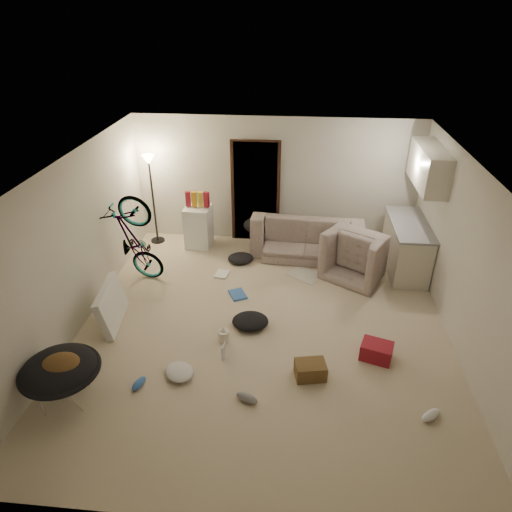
# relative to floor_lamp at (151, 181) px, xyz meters

# --- Properties ---
(floor) EXTENTS (5.50, 6.00, 0.02)m
(floor) POSITION_rel_floor_lamp_xyz_m (2.40, -2.65, -1.32)
(floor) COLOR #C6B598
(floor) RESTS_ON ground
(ceiling) EXTENTS (5.50, 6.00, 0.02)m
(ceiling) POSITION_rel_floor_lamp_xyz_m (2.40, -2.65, 1.20)
(ceiling) COLOR white
(ceiling) RESTS_ON wall_back
(wall_back) EXTENTS (5.50, 0.02, 2.50)m
(wall_back) POSITION_rel_floor_lamp_xyz_m (2.40, 0.36, -0.06)
(wall_back) COLOR beige
(wall_back) RESTS_ON floor
(wall_front) EXTENTS (5.50, 0.02, 2.50)m
(wall_front) POSITION_rel_floor_lamp_xyz_m (2.40, -5.66, -0.06)
(wall_front) COLOR beige
(wall_front) RESTS_ON floor
(wall_left) EXTENTS (0.02, 6.00, 2.50)m
(wall_left) POSITION_rel_floor_lamp_xyz_m (-0.36, -2.65, -0.06)
(wall_left) COLOR beige
(wall_left) RESTS_ON floor
(wall_right) EXTENTS (0.02, 6.00, 2.50)m
(wall_right) POSITION_rel_floor_lamp_xyz_m (5.16, -2.65, -0.06)
(wall_right) COLOR beige
(wall_right) RESTS_ON floor
(doorway) EXTENTS (0.85, 0.10, 2.04)m
(doorway) POSITION_rel_floor_lamp_xyz_m (2.00, 0.32, -0.29)
(doorway) COLOR black
(doorway) RESTS_ON floor
(door_trim) EXTENTS (0.97, 0.04, 2.10)m
(door_trim) POSITION_rel_floor_lamp_xyz_m (2.00, 0.29, -0.29)
(door_trim) COLOR #361D13
(door_trim) RESTS_ON floor
(floor_lamp) EXTENTS (0.28, 0.28, 1.81)m
(floor_lamp) POSITION_rel_floor_lamp_xyz_m (0.00, 0.00, 0.00)
(floor_lamp) COLOR black
(floor_lamp) RESTS_ON floor
(kitchen_counter) EXTENTS (0.60, 1.50, 0.88)m
(kitchen_counter) POSITION_rel_floor_lamp_xyz_m (4.83, -0.65, -0.87)
(kitchen_counter) COLOR beige
(kitchen_counter) RESTS_ON floor
(counter_top) EXTENTS (0.64, 1.54, 0.04)m
(counter_top) POSITION_rel_floor_lamp_xyz_m (4.83, -0.65, -0.41)
(counter_top) COLOR gray
(counter_top) RESTS_ON kitchen_counter
(kitchen_uppers) EXTENTS (0.38, 1.40, 0.65)m
(kitchen_uppers) POSITION_rel_floor_lamp_xyz_m (4.96, -0.65, 0.64)
(kitchen_uppers) COLOR beige
(kitchen_uppers) RESTS_ON wall_right
(sofa) EXTENTS (2.14, 0.96, 0.61)m
(sofa) POSITION_rel_floor_lamp_xyz_m (3.05, -0.20, -1.00)
(sofa) COLOR #3D453D
(sofa) RESTS_ON floor
(armchair) EXTENTS (1.35, 1.30, 0.67)m
(armchair) POSITION_rel_floor_lamp_xyz_m (4.02, -0.87, -0.97)
(armchair) COLOR #3D453D
(armchair) RESTS_ON floor
(bicycle) EXTENTS (1.79, 1.00, 0.98)m
(bicycle) POSITION_rel_floor_lamp_xyz_m (0.10, -1.50, -0.86)
(bicycle) COLOR black
(bicycle) RESTS_ON floor
(book_asset) EXTENTS (0.25, 0.21, 0.02)m
(book_asset) POSITION_rel_floor_lamp_xyz_m (1.90, -3.45, -1.30)
(book_asset) COLOR maroon
(book_asset) RESTS_ON floor
(mini_fridge) EXTENTS (0.52, 0.52, 0.83)m
(mini_fridge) POSITION_rel_floor_lamp_xyz_m (0.90, -0.10, -0.89)
(mini_fridge) COLOR white
(mini_fridge) RESTS_ON floor
(snack_box_0) EXTENTS (0.11, 0.09, 0.30)m
(snack_box_0) POSITION_rel_floor_lamp_xyz_m (0.73, -0.10, -0.31)
(snack_box_0) COLOR maroon
(snack_box_0) RESTS_ON mini_fridge
(snack_box_1) EXTENTS (0.11, 0.08, 0.30)m
(snack_box_1) POSITION_rel_floor_lamp_xyz_m (0.85, -0.10, -0.31)
(snack_box_1) COLOR #C48218
(snack_box_1) RESTS_ON mini_fridge
(snack_box_2) EXTENTS (0.11, 0.09, 0.30)m
(snack_box_2) POSITION_rel_floor_lamp_xyz_m (0.97, -0.10, -0.31)
(snack_box_2) COLOR gold
(snack_box_2) RESTS_ON mini_fridge
(snack_box_3) EXTENTS (0.12, 0.10, 0.30)m
(snack_box_3) POSITION_rel_floor_lamp_xyz_m (1.09, -0.10, -0.31)
(snack_box_3) COLOR maroon
(snack_box_3) RESTS_ON mini_fridge
(saucer_chair) EXTENTS (0.96, 0.96, 0.68)m
(saucer_chair) POSITION_rel_floor_lamp_xyz_m (0.10, -4.31, -0.90)
(saucer_chair) COLOR silver
(saucer_chair) RESTS_ON floor
(hoodie) EXTENTS (0.53, 0.46, 0.22)m
(hoodie) POSITION_rel_floor_lamp_xyz_m (0.15, -4.34, -0.70)
(hoodie) COLOR brown
(hoodie) RESTS_ON saucer_chair
(sofa_drape) EXTENTS (0.57, 0.47, 0.28)m
(sofa_drape) POSITION_rel_floor_lamp_xyz_m (2.10, -0.20, -0.77)
(sofa_drape) COLOR black
(sofa_drape) RESTS_ON sofa
(tv_box) EXTENTS (0.34, 0.97, 0.64)m
(tv_box) POSITION_rel_floor_lamp_xyz_m (0.10, -2.73, -0.99)
(tv_box) COLOR silver
(tv_box) RESTS_ON floor
(drink_case_a) EXTENTS (0.44, 0.35, 0.23)m
(drink_case_a) POSITION_rel_floor_lamp_xyz_m (3.10, -3.62, -1.19)
(drink_case_a) COLOR brown
(drink_case_a) RESTS_ON floor
(drink_case_b) EXTENTS (0.49, 0.42, 0.24)m
(drink_case_b) POSITION_rel_floor_lamp_xyz_m (4.01, -3.17, -1.19)
(drink_case_b) COLOR maroon
(drink_case_b) RESTS_ON floor
(juicer) EXTENTS (0.16, 0.16, 0.24)m
(juicer) POSITION_rel_floor_lamp_xyz_m (1.85, -3.00, -1.21)
(juicer) COLOR beige
(juicer) RESTS_ON floor
(newspaper) EXTENTS (0.71, 0.68, 0.01)m
(newspaper) POSITION_rel_floor_lamp_xyz_m (3.04, -1.07, -1.30)
(newspaper) COLOR beige
(newspaper) RESTS_ON floor
(book_blue) EXTENTS (0.36, 0.40, 0.03)m
(book_blue) POSITION_rel_floor_lamp_xyz_m (1.90, -1.83, -1.29)
(book_blue) COLOR #3161B1
(book_blue) RESTS_ON floor
(book_white) EXTENTS (0.26, 0.32, 0.03)m
(book_white) POSITION_rel_floor_lamp_xyz_m (1.53, -1.19, -1.29)
(book_white) COLOR silver
(book_white) RESTS_ON floor
(shoe_2) EXTENTS (0.18, 0.28, 0.10)m
(shoe_2) POSITION_rel_floor_lamp_xyz_m (0.91, -4.01, -1.26)
(shoe_2) COLOR #3161B1
(shoe_2) RESTS_ON floor
(shoe_3) EXTENTS (0.32, 0.22, 0.11)m
(shoe_3) POSITION_rel_floor_lamp_xyz_m (2.32, -4.12, -1.25)
(shoe_3) COLOR slate
(shoe_3) RESTS_ON floor
(shoe_4) EXTENTS (0.30, 0.27, 0.11)m
(shoe_4) POSITION_rel_floor_lamp_xyz_m (4.52, -4.18, -1.25)
(shoe_4) COLOR white
(shoe_4) RESTS_ON floor
(clothes_lump_a) EXTENTS (0.60, 0.52, 0.18)m
(clothes_lump_a) POSITION_rel_floor_lamp_xyz_m (2.20, -2.63, -1.22)
(clothes_lump_a) COLOR black
(clothes_lump_a) RESTS_ON floor
(clothes_lump_b) EXTENTS (0.57, 0.53, 0.15)m
(clothes_lump_b) POSITION_rel_floor_lamp_xyz_m (1.81, -0.69, -1.23)
(clothes_lump_b) COLOR black
(clothes_lump_b) RESTS_ON floor
(clothes_lump_c) EXTENTS (0.54, 0.54, 0.13)m
(clothes_lump_c) POSITION_rel_floor_lamp_xyz_m (1.38, -3.77, -1.24)
(clothes_lump_c) COLOR silver
(clothes_lump_c) RESTS_ON floor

